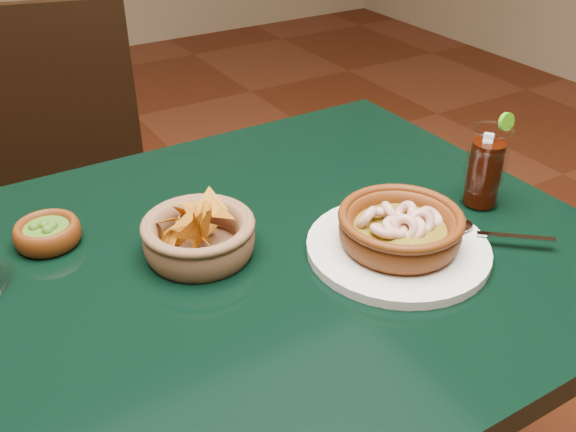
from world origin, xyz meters
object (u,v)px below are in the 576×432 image
dining_table (199,328)px  cola_drink (485,168)px  chip_basket (199,236)px  shrimp_plate (400,233)px  dining_chair (61,202)px

dining_table → cola_drink: (0.48, -0.07, 0.16)m
chip_basket → cola_drink: 0.46m
shrimp_plate → cola_drink: bearing=10.7°
chip_basket → cola_drink: cola_drink is taller
shrimp_plate → dining_chair: bearing=111.2°
dining_table → dining_chair: 0.72m
dining_chair → dining_table: bearing=-86.8°
dining_table → dining_chair: size_ratio=1.26×
dining_table → shrimp_plate: size_ratio=3.61×
dining_chair → shrimp_plate: 0.91m
dining_chair → shrimp_plate: dining_chair is taller
chip_basket → dining_table: bearing=-124.5°
dining_chair → cola_drink: 0.98m
dining_chair → cola_drink: dining_chair is taller
dining_chair → cola_drink: (0.52, -0.78, 0.29)m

